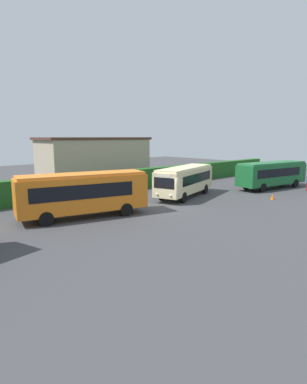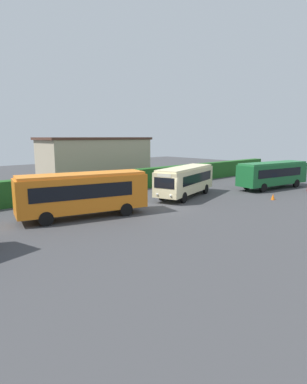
{
  "view_description": "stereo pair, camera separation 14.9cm",
  "coord_description": "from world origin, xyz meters",
  "views": [
    {
      "loc": [
        -19.2,
        -19.12,
        6.02
      ],
      "look_at": [
        -1.24,
        0.2,
        1.45
      ],
      "focal_mm": 30.0,
      "sensor_mm": 36.0,
      "label": 1
    },
    {
      "loc": [
        -19.1,
        -19.22,
        6.02
      ],
      "look_at": [
        -1.24,
        0.2,
        1.45
      ],
      "focal_mm": 30.0,
      "sensor_mm": 36.0,
      "label": 2
    }
  ],
  "objects": [
    {
      "name": "bus_green",
      "position": [
        16.3,
        -1.28,
        1.79
      ],
      "size": [
        10.04,
        4.02,
        3.09
      ],
      "rotation": [
        0.0,
        0.0,
        -0.16
      ],
      "color": "#19602D",
      "rests_on": "ground_plane"
    },
    {
      "name": "hedge_row",
      "position": [
        0.0,
        9.29,
        1.14
      ],
      "size": [
        62.92,
        1.26,
        2.29
      ],
      "primitive_type": "cube",
      "color": "#225A20",
      "rests_on": "ground_plane"
    },
    {
      "name": "ground_plane",
      "position": [
        0.0,
        0.0,
        0.0
      ],
      "size": [
        101.83,
        101.83,
        0.0
      ],
      "primitive_type": "plane",
      "color": "#424244"
    },
    {
      "name": "traffic_cone",
      "position": [
        9.92,
        -4.69,
        0.3
      ],
      "size": [
        0.36,
        0.36,
        0.6
      ],
      "primitive_type": "cone",
      "color": "orange",
      "rests_on": "ground_plane"
    },
    {
      "name": "bus_orange",
      "position": [
        -7.01,
        1.69,
        1.91
      ],
      "size": [
        9.88,
        4.73,
        3.34
      ],
      "rotation": [
        0.0,
        0.0,
        -0.25
      ],
      "color": "orange",
      "rests_on": "ground_plane"
    },
    {
      "name": "bus_cream",
      "position": [
        4.84,
        2.1,
        1.76
      ],
      "size": [
        9.29,
        5.0,
        3.03
      ],
      "rotation": [
        0.0,
        0.0,
        3.44
      ],
      "color": "beige",
      "rests_on": "ground_plane"
    },
    {
      "name": "person_far",
      "position": [
        17.78,
        1.69,
        0.97
      ],
      "size": [
        0.45,
        0.55,
        1.84
      ],
      "rotation": [
        0.0,
        0.0,
        5.82
      ],
      "color": "#4C6B47",
      "rests_on": "ground_plane"
    },
    {
      "name": "depot_building",
      "position": [
        3.34,
        16.02,
        2.97
      ],
      "size": [
        14.4,
        5.54,
        5.93
      ],
      "color": "tan",
      "rests_on": "ground_plane"
    },
    {
      "name": "person_center",
      "position": [
        4.1,
        4.41,
        0.89
      ],
      "size": [
        0.5,
        0.48,
        1.7
      ],
      "rotation": [
        0.0,
        0.0,
        0.88
      ],
      "color": "#334C8C",
      "rests_on": "ground_plane"
    }
  ]
}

